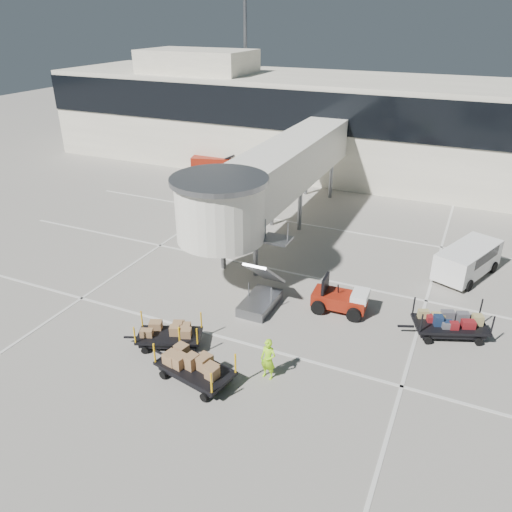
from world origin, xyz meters
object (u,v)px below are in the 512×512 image
object	(u,v)px
belt_loader	(213,165)
ground_worker	(268,359)
box_cart_near	(196,369)
minivan	(469,258)
box_cart_far	(167,335)
suitcase_cart	(448,325)
baggage_tug	(341,299)

from	to	relation	value
belt_loader	ground_worker	bearing A→B (deg)	-72.86
box_cart_near	ground_worker	bearing A→B (deg)	40.43
minivan	box_cart_far	bearing A→B (deg)	-110.82
box_cart_near	minivan	size ratio (longest dim) A/B	0.80
box_cart_near	minivan	xyz separation A→B (m)	(9.06, 13.82, 0.44)
suitcase_cart	box_cart_far	xyz separation A→B (m)	(-11.01, -5.83, -0.04)
box_cart_far	belt_loader	world-z (taller)	belt_loader
box_cart_near	ground_worker	distance (m)	2.85
baggage_tug	box_cart_far	world-z (taller)	baggage_tug
minivan	belt_loader	world-z (taller)	belt_loader
ground_worker	belt_loader	bearing A→B (deg)	128.89
box_cart_near	ground_worker	size ratio (longest dim) A/B	2.20
box_cart_far	minivan	size ratio (longest dim) A/B	0.70
ground_worker	belt_loader	distance (m)	28.29
belt_loader	box_cart_near	bearing A→B (deg)	-78.60
box_cart_far	baggage_tug	bearing A→B (deg)	21.66
suitcase_cart	ground_worker	size ratio (longest dim) A/B	2.20
baggage_tug	belt_loader	world-z (taller)	belt_loader
baggage_tug	box_cart_near	world-z (taller)	baggage_tug
ground_worker	belt_loader	size ratio (longest dim) A/B	0.42
box_cart_far	belt_loader	size ratio (longest dim) A/B	0.81
box_cart_near	box_cart_far	size ratio (longest dim) A/B	1.14
baggage_tug	minivan	world-z (taller)	baggage_tug
suitcase_cart	minivan	xyz separation A→B (m)	(0.38, 6.50, 0.47)
box_cart_far	belt_loader	xyz separation A→B (m)	(-10.70, 23.51, 0.21)
suitcase_cart	box_cart_near	xyz separation A→B (m)	(-8.68, -7.32, 0.03)
minivan	belt_loader	distance (m)	24.76
baggage_tug	box_cart_far	distance (m)	8.45
baggage_tug	box_cart_near	size ratio (longest dim) A/B	0.69
minivan	belt_loader	xyz separation A→B (m)	(-22.10, 11.17, -0.30)
suitcase_cart	box_cart_far	world-z (taller)	suitcase_cart
suitcase_cart	box_cart_far	size ratio (longest dim) A/B	1.14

